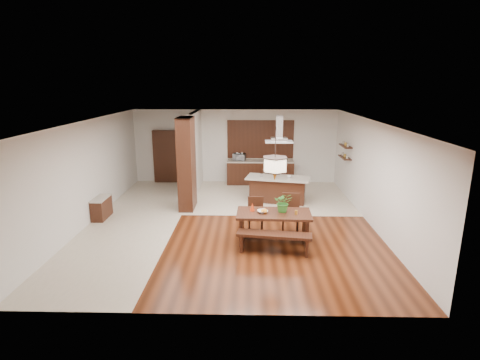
{
  "coord_description": "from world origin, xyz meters",
  "views": [
    {
      "loc": [
        0.54,
        -10.2,
        3.92
      ],
      "look_at": [
        0.3,
        0.0,
        1.25
      ],
      "focal_mm": 28.0,
      "sensor_mm": 36.0,
      "label": 1
    }
  ],
  "objects_px": {
    "dining_table": "(274,220)",
    "kitchen_island": "(278,189)",
    "dining_chair_right": "(291,214)",
    "range_hood": "(279,129)",
    "dining_chair_left": "(256,216)",
    "microwave": "(239,157)",
    "island_cup": "(289,177)",
    "pendant_lantern": "(275,154)",
    "hallway_console": "(102,208)",
    "foliage_plant": "(283,202)",
    "dining_bench": "(274,243)",
    "fruit_bowl": "(263,211)"
  },
  "relations": [
    {
      "from": "dining_chair_left",
      "to": "island_cup",
      "type": "distance_m",
      "value": 2.84
    },
    {
      "from": "dining_chair_left",
      "to": "dining_chair_right",
      "type": "relative_size",
      "value": 0.89
    },
    {
      "from": "dining_table",
      "to": "pendant_lantern",
      "type": "height_order",
      "value": "pendant_lantern"
    },
    {
      "from": "hallway_console",
      "to": "pendant_lantern",
      "type": "height_order",
      "value": "pendant_lantern"
    },
    {
      "from": "dining_bench",
      "to": "pendant_lantern",
      "type": "distance_m",
      "value": 2.11
    },
    {
      "from": "dining_chair_left",
      "to": "microwave",
      "type": "bearing_deg",
      "value": 96.0
    },
    {
      "from": "pendant_lantern",
      "to": "island_cup",
      "type": "xyz_separation_m",
      "value": [
        0.71,
        3.15,
        -1.34
      ]
    },
    {
      "from": "dining_chair_left",
      "to": "dining_bench",
      "type": "bearing_deg",
      "value": -72.1
    },
    {
      "from": "island_cup",
      "to": "hallway_console",
      "type": "bearing_deg",
      "value": -164.42
    },
    {
      "from": "dining_table",
      "to": "pendant_lantern",
      "type": "bearing_deg",
      "value": -45.0
    },
    {
      "from": "range_hood",
      "to": "dining_chair_left",
      "type": "bearing_deg",
      "value": -106.18
    },
    {
      "from": "dining_chair_left",
      "to": "kitchen_island",
      "type": "height_order",
      "value": "dining_chair_left"
    },
    {
      "from": "fruit_bowl",
      "to": "island_cup",
      "type": "distance_m",
      "value": 3.31
    },
    {
      "from": "dining_bench",
      "to": "dining_chair_right",
      "type": "height_order",
      "value": "dining_chair_right"
    },
    {
      "from": "hallway_console",
      "to": "microwave",
      "type": "bearing_deg",
      "value": 45.29
    },
    {
      "from": "dining_bench",
      "to": "dining_chair_left",
      "type": "xyz_separation_m",
      "value": [
        -0.41,
        1.25,
        0.23
      ]
    },
    {
      "from": "pendant_lantern",
      "to": "island_cup",
      "type": "bearing_deg",
      "value": 77.37
    },
    {
      "from": "kitchen_island",
      "to": "island_cup",
      "type": "relative_size",
      "value": 18.73
    },
    {
      "from": "dining_table",
      "to": "dining_bench",
      "type": "distance_m",
      "value": 0.74
    },
    {
      "from": "dining_table",
      "to": "kitchen_island",
      "type": "bearing_deg",
      "value": 84.0
    },
    {
      "from": "dining_table",
      "to": "kitchen_island",
      "type": "relative_size",
      "value": 0.85
    },
    {
      "from": "range_hood",
      "to": "microwave",
      "type": "xyz_separation_m",
      "value": [
        -1.35,
        2.29,
        -1.38
      ]
    },
    {
      "from": "kitchen_island",
      "to": "microwave",
      "type": "distance_m",
      "value": 2.74
    },
    {
      "from": "dining_chair_right",
      "to": "range_hood",
      "type": "xyz_separation_m",
      "value": [
        -0.14,
        2.74,
        1.93
      ]
    },
    {
      "from": "dining_chair_left",
      "to": "dining_chair_right",
      "type": "distance_m",
      "value": 0.92
    },
    {
      "from": "foliage_plant",
      "to": "dining_bench",
      "type": "bearing_deg",
      "value": -109.62
    },
    {
      "from": "hallway_console",
      "to": "dining_chair_right",
      "type": "distance_m",
      "value": 5.57
    },
    {
      "from": "dining_chair_left",
      "to": "microwave",
      "type": "relative_size",
      "value": 1.97
    },
    {
      "from": "dining_bench",
      "to": "dining_chair_left",
      "type": "distance_m",
      "value": 1.33
    },
    {
      "from": "dining_chair_right",
      "to": "island_cup",
      "type": "distance_m",
      "value": 2.64
    },
    {
      "from": "hallway_console",
      "to": "island_cup",
      "type": "bearing_deg",
      "value": 15.58
    },
    {
      "from": "range_hood",
      "to": "kitchen_island",
      "type": "bearing_deg",
      "value": -90.0
    },
    {
      "from": "dining_chair_left",
      "to": "fruit_bowl",
      "type": "height_order",
      "value": "dining_chair_left"
    },
    {
      "from": "hallway_console",
      "to": "dining_chair_left",
      "type": "height_order",
      "value": "dining_chair_left"
    },
    {
      "from": "dining_chair_right",
      "to": "kitchen_island",
      "type": "height_order",
      "value": "dining_chair_right"
    },
    {
      "from": "foliage_plant",
      "to": "range_hood",
      "type": "height_order",
      "value": "range_hood"
    },
    {
      "from": "kitchen_island",
      "to": "microwave",
      "type": "xyz_separation_m",
      "value": [
        -1.35,
        2.3,
        0.64
      ]
    },
    {
      "from": "dining_bench",
      "to": "dining_chair_left",
      "type": "relative_size",
      "value": 1.84
    },
    {
      "from": "range_hood",
      "to": "island_cup",
      "type": "bearing_deg",
      "value": -20.67
    },
    {
      "from": "dining_chair_right",
      "to": "range_hood",
      "type": "relative_size",
      "value": 1.18
    },
    {
      "from": "fruit_bowl",
      "to": "foliage_plant",
      "type": "bearing_deg",
      "value": 8.56
    },
    {
      "from": "foliage_plant",
      "to": "island_cup",
      "type": "bearing_deg",
      "value": 81.34
    },
    {
      "from": "range_hood",
      "to": "microwave",
      "type": "bearing_deg",
      "value": 120.53
    },
    {
      "from": "hallway_console",
      "to": "pendant_lantern",
      "type": "relative_size",
      "value": 0.67
    },
    {
      "from": "dining_chair_right",
      "to": "foliage_plant",
      "type": "height_order",
      "value": "foliage_plant"
    },
    {
      "from": "pendant_lantern",
      "to": "dining_table",
      "type": "bearing_deg",
      "value": 135.0
    },
    {
      "from": "dining_table",
      "to": "fruit_bowl",
      "type": "height_order",
      "value": "fruit_bowl"
    },
    {
      "from": "pendant_lantern",
      "to": "microwave",
      "type": "distance_m",
      "value": 5.79
    },
    {
      "from": "foliage_plant",
      "to": "microwave",
      "type": "distance_m",
      "value": 5.65
    },
    {
      "from": "fruit_bowl",
      "to": "pendant_lantern",
      "type": "bearing_deg",
      "value": 2.14
    }
  ]
}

